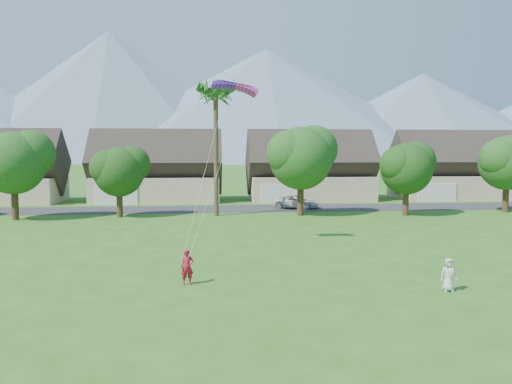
{
  "coord_description": "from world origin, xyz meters",
  "views": [
    {
      "loc": [
        -2.76,
        -18.71,
        6.22
      ],
      "look_at": [
        0.0,
        10.0,
        3.8
      ],
      "focal_mm": 35.0,
      "sensor_mm": 36.0,
      "label": 1
    }
  ],
  "objects": [
    {
      "name": "houses_row",
      "position": [
        0.49,
        42.99,
        3.44
      ],
      "size": [
        72.75,
        8.19,
        8.86
      ],
      "color": "beige",
      "rests_on": "ground"
    },
    {
      "name": "tree_row",
      "position": [
        -1.14,
        27.92,
        4.89
      ],
      "size": [
        62.27,
        6.67,
        8.45
      ],
      "color": "#47301C",
      "rests_on": "ground"
    },
    {
      "name": "kite_flyer",
      "position": [
        -3.76,
        4.19,
        0.82
      ],
      "size": [
        0.65,
        0.48,
        1.64
      ],
      "primitive_type": "imported",
      "rotation": [
        0.0,
        0.0,
        0.16
      ],
      "color": "#B1142C",
      "rests_on": "ground"
    },
    {
      "name": "parafoil_kite",
      "position": [
        -1.05,
        12.7,
        10.23
      ],
      "size": [
        2.86,
        1.07,
        0.5
      ],
      "rotation": [
        0.0,
        0.0,
        0.05
      ],
      "color": "#5619BD",
      "rests_on": "ground"
    },
    {
      "name": "watcher",
      "position": [
        7.79,
        2.0,
        0.74
      ],
      "size": [
        0.78,
        0.57,
        1.48
      ],
      "primitive_type": "imported",
      "rotation": [
        0.0,
        0.0,
        -0.14
      ],
      "color": "silver",
      "rests_on": "ground"
    },
    {
      "name": "parked_car",
      "position": [
        6.72,
        34.0,
        0.67
      ],
      "size": [
        5.34,
        4.01,
        1.35
      ],
      "primitive_type": "imported",
      "rotation": [
        0.0,
        0.0,
        1.15
      ],
      "color": "silver",
      "rests_on": "ground"
    },
    {
      "name": "ground",
      "position": [
        0.0,
        0.0,
        0.0
      ],
      "size": [
        500.0,
        500.0,
        0.0
      ],
      "primitive_type": "plane",
      "color": "#2D6019",
      "rests_on": "ground"
    },
    {
      "name": "street",
      "position": [
        0.0,
        34.0,
        0.01
      ],
      "size": [
        90.0,
        7.0,
        0.01
      ],
      "primitive_type": "cube",
      "color": "#2D2D30",
      "rests_on": "ground"
    },
    {
      "name": "fan_palm",
      "position": [
        -2.0,
        28.5,
        11.8
      ],
      "size": [
        3.0,
        3.0,
        13.8
      ],
      "color": "#4C3D26",
      "rests_on": "ground"
    },
    {
      "name": "mountain_ridge",
      "position": [
        10.4,
        260.0,
        29.07
      ],
      "size": [
        540.0,
        240.0,
        70.0
      ],
      "color": "slate",
      "rests_on": "ground"
    }
  ]
}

